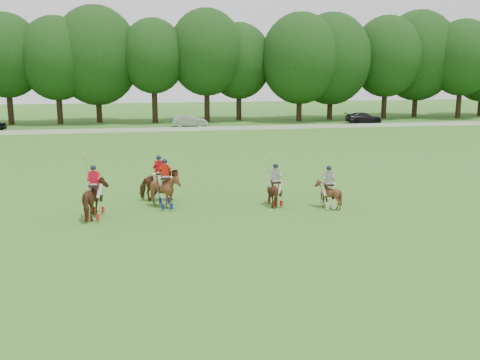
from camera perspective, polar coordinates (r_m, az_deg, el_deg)
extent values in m
plane|color=#2F691E|center=(21.80, -4.74, -6.08)|extent=(180.00, 180.00, 0.00)
cylinder|color=black|center=(71.36, -23.33, 7.44)|extent=(0.70, 0.70, 4.98)
ellipsoid|color=black|center=(71.26, -23.71, 12.08)|extent=(8.80, 8.80, 10.12)
cylinder|color=black|center=(69.93, -18.71, 7.57)|extent=(0.70, 0.70, 4.64)
ellipsoid|color=black|center=(69.81, -19.02, 12.17)|extent=(8.80, 8.80, 10.13)
cylinder|color=black|center=(70.48, -14.82, 7.69)|extent=(0.70, 0.70, 4.31)
ellipsoid|color=black|center=(70.36, -15.09, 12.69)|extent=(10.67, 10.67, 12.27)
cylinder|color=black|center=(68.80, -9.09, 8.23)|extent=(0.70, 0.70, 5.24)
ellipsoid|color=black|center=(68.70, -9.24, 12.93)|extent=(8.06, 8.06, 9.26)
cylinder|color=black|center=(69.56, -3.55, 8.37)|extent=(0.70, 0.70, 5.19)
ellipsoid|color=black|center=(69.47, -3.61, 13.44)|extent=(9.50, 9.50, 10.92)
cylinder|color=black|center=(71.63, -0.12, 8.20)|extent=(0.70, 0.70, 4.48)
ellipsoid|color=black|center=(71.50, -0.13, 12.58)|extent=(8.60, 8.60, 9.89)
cylinder|color=black|center=(70.70, 6.32, 7.98)|extent=(0.70, 0.70, 4.21)
ellipsoid|color=black|center=(70.57, 6.43, 12.76)|extent=(10.11, 10.11, 11.63)
cylinder|color=black|center=(73.48, 9.57, 7.97)|extent=(0.70, 0.70, 4.07)
ellipsoid|color=black|center=(73.35, 9.73, 12.62)|extent=(10.46, 10.46, 12.03)
cylinder|color=black|center=(76.73, 15.13, 8.15)|extent=(0.70, 0.70, 4.79)
ellipsoid|color=black|center=(76.63, 15.37, 12.59)|extent=(9.47, 9.47, 10.89)
cylinder|color=black|center=(80.60, 18.16, 8.01)|extent=(0.70, 0.70, 4.44)
ellipsoid|color=black|center=(80.50, 18.45, 12.47)|extent=(10.84, 10.84, 12.47)
cylinder|color=black|center=(80.33, 22.31, 7.86)|extent=(0.70, 0.70, 4.86)
ellipsoid|color=black|center=(80.23, 22.64, 11.97)|extent=(8.94, 8.94, 10.28)
cube|color=white|center=(59.04, -8.67, 5.35)|extent=(120.00, 0.10, 0.44)
imported|color=#A5A5AA|center=(63.71, -5.36, 6.30)|extent=(4.16, 1.68, 1.35)
imported|color=black|center=(69.24, 13.04, 6.48)|extent=(4.65, 1.90, 1.35)
imported|color=#522F16|center=(25.07, -15.22, -2.00)|extent=(1.19, 2.18, 1.76)
cube|color=black|center=(24.93, -15.30, -0.55)|extent=(0.50, 0.61, 0.08)
cylinder|color=tan|center=(24.82, -16.09, 1.52)|extent=(0.12, 0.77, 1.08)
imported|color=#522F16|center=(27.52, -8.59, -0.57)|extent=(2.08, 1.93, 1.70)
cube|color=black|center=(27.39, -8.63, 0.71)|extent=(0.60, 0.67, 0.08)
cylinder|color=tan|center=(27.51, -8.04, 0.61)|extent=(0.10, 0.21, 1.29)
imported|color=#522F16|center=(26.25, -7.95, -1.12)|extent=(1.47, 1.63, 1.73)
cube|color=black|center=(26.12, -7.99, 0.25)|extent=(0.46, 0.58, 0.08)
cylinder|color=tan|center=(26.16, -7.33, 0.11)|extent=(0.04, 0.21, 1.29)
imported|color=#522F16|center=(26.56, 3.78, -1.27)|extent=(0.80, 1.66, 1.38)
cube|color=black|center=(26.45, 3.80, -0.20)|extent=(0.46, 0.57, 0.08)
cylinder|color=tan|center=(26.19, 3.20, 1.74)|extent=(0.06, 0.77, 1.08)
imported|color=#522F16|center=(26.38, 9.37, -1.52)|extent=(1.18, 1.31, 1.36)
cube|color=black|center=(26.27, 9.41, -0.46)|extent=(0.48, 0.59, 0.08)
cylinder|color=tan|center=(26.20, 8.77, -0.65)|extent=(0.04, 0.21, 1.29)
sphere|color=white|center=(25.55, 3.35, -3.28)|extent=(0.09, 0.09, 0.09)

